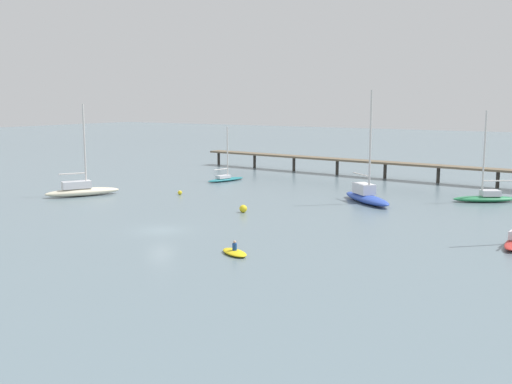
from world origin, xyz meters
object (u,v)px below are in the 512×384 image
Objects in this scene: sailboat_green at (486,196)px; pier at (435,161)px; sailboat_blue at (366,195)px; mooring_buoy_inner at (180,193)px; dinghy_yellow at (235,252)px; mooring_buoy_outer at (243,209)px; sailboat_teal at (225,178)px; sailboat_cream at (82,189)px.

pier is at bearing 126.93° from sailboat_green.
mooring_buoy_inner is (-22.41, -7.34, -0.59)m from sailboat_blue.
pier is 4.60× the size of sailboat_blue.
dinghy_yellow reaches higher than mooring_buoy_outer.
pier is 109.59× the size of mooring_buoy_inner.
sailboat_green is at bearing 24.29° from mooring_buoy_inner.
sailboat_teal is at bearing -177.41° from sailboat_green.
pier is 49.85m from sailboat_cream.
sailboat_cream is at bearing -152.57° from sailboat_green.
sailboat_teal is at bearing 165.55° from sailboat_blue.
sailboat_teal is at bearing 129.71° from mooring_buoy_outer.
pier is at bearing 50.04° from mooring_buoy_inner.
sailboat_blue reaches higher than sailboat_teal.
sailboat_green is at bearing 73.02° from dinghy_yellow.
pier is at bearing 46.83° from sailboat_cream.
sailboat_green is at bearing 2.59° from sailboat_teal.
sailboat_blue is at bearing -14.45° from sailboat_teal.
sailboat_blue is at bearing -94.72° from pier.
sailboat_blue is 14.37m from sailboat_green.
sailboat_teal is 25.54m from mooring_buoy_outer.
mooring_buoy_outer reaches higher than mooring_buoy_inner.
sailboat_blue is at bearing -145.57° from sailboat_green.
dinghy_yellow is 6.03× the size of mooring_buoy_inner.
sailboat_teal reaches higher than mooring_buoy_outer.
mooring_buoy_outer is at bearing -23.16° from mooring_buoy_inner.
mooring_buoy_inner is (-23.08, 21.16, 0.07)m from dinghy_yellow.
sailboat_green is 36.94m from sailboat_teal.
mooring_buoy_outer is (16.32, -19.65, -0.10)m from sailboat_teal.
mooring_buoy_inner is (-24.19, -28.87, -2.98)m from pier.
sailboat_cream is 23.61m from mooring_buoy_outer.
sailboat_blue reaches higher than mooring_buoy_inner.
dinghy_yellow is at bearing -53.65° from sailboat_teal.
mooring_buoy_outer is at bearing -123.50° from sailboat_blue.
sailboat_cream is 49.73m from sailboat_green.
dinghy_yellow is at bearing -88.65° from sailboat_blue.
sailboat_cream is 13.80× the size of mooring_buoy_outer.
sailboat_blue is 23.82× the size of mooring_buoy_inner.
pier is 50.13m from dinghy_yellow.
sailboat_cream is at bearing -142.97° from mooring_buoy_inner.
sailboat_teal reaches higher than dinghy_yellow.
sailboat_cream is 0.87× the size of sailboat_blue.
mooring_buoy_inner is at bearing -161.87° from sailboat_blue.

